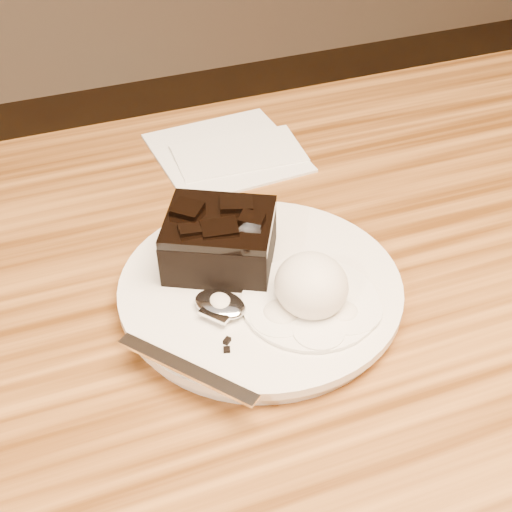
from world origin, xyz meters
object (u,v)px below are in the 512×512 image
object	(u,v)px
ice_cream_scoop	(311,285)
napkin	(227,151)
plate	(260,292)
brownie	(220,243)
spoon	(220,306)

from	to	relation	value
ice_cream_scoop	napkin	world-z (taller)	ice_cream_scoop
plate	brownie	size ratio (longest dim) A/B	2.69
plate	napkin	bearing A→B (deg)	77.79
napkin	spoon	bearing A→B (deg)	-110.07
plate	spoon	bearing A→B (deg)	-155.71
spoon	napkin	world-z (taller)	spoon
ice_cream_scoop	plate	bearing A→B (deg)	127.23
spoon	napkin	size ratio (longest dim) A/B	1.19
ice_cream_scoop	spoon	world-z (taller)	ice_cream_scoop
brownie	ice_cream_scoop	distance (m)	0.09
ice_cream_scoop	napkin	distance (m)	0.27
plate	brownie	world-z (taller)	brownie
ice_cream_scoop	napkin	bearing A→B (deg)	85.38
plate	spoon	world-z (taller)	spoon
plate	ice_cream_scoop	distance (m)	0.05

